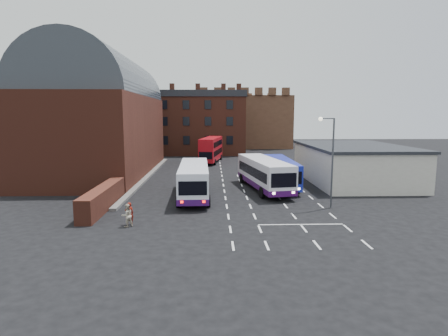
{
  "coord_description": "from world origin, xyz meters",
  "views": [
    {
      "loc": [
        -1.18,
        -28.35,
        7.66
      ],
      "look_at": [
        0.0,
        10.0,
        2.2
      ],
      "focal_mm": 30.0,
      "sensor_mm": 36.0,
      "label": 1
    }
  ],
  "objects_px": {
    "street_lamp": "(330,154)",
    "pedestrian_red": "(129,214)",
    "bus_blue": "(280,171)",
    "pedestrian_beige": "(127,215)",
    "bus_white_inbound": "(264,172)",
    "bus_red_double": "(211,149)",
    "bus_white_outbound": "(194,178)"
  },
  "relations": [
    {
      "from": "bus_red_double",
      "to": "pedestrian_red",
      "type": "xyz_separation_m",
      "value": [
        -5.62,
        -34.75,
        -1.33
      ]
    },
    {
      "from": "bus_blue",
      "to": "street_lamp",
      "type": "xyz_separation_m",
      "value": [
        2.35,
        -9.52,
        2.78
      ]
    },
    {
      "from": "street_lamp",
      "to": "bus_white_outbound",
      "type": "bearing_deg",
      "value": 157.64
    },
    {
      "from": "bus_white_outbound",
      "to": "pedestrian_beige",
      "type": "distance_m",
      "value": 10.25
    },
    {
      "from": "pedestrian_beige",
      "to": "bus_blue",
      "type": "bearing_deg",
      "value": -167.56
    },
    {
      "from": "bus_red_double",
      "to": "bus_white_inbound",
      "type": "bearing_deg",
      "value": 112.76
    },
    {
      "from": "pedestrian_beige",
      "to": "bus_red_double",
      "type": "bearing_deg",
      "value": -134.02
    },
    {
      "from": "bus_white_outbound",
      "to": "pedestrian_red",
      "type": "height_order",
      "value": "bus_white_outbound"
    },
    {
      "from": "pedestrian_beige",
      "to": "bus_white_outbound",
      "type": "bearing_deg",
      "value": -148.86
    },
    {
      "from": "bus_blue",
      "to": "pedestrian_red",
      "type": "bearing_deg",
      "value": 46.32
    },
    {
      "from": "bus_white_inbound",
      "to": "street_lamp",
      "type": "distance_m",
      "value": 9.27
    },
    {
      "from": "bus_white_inbound",
      "to": "street_lamp",
      "type": "xyz_separation_m",
      "value": [
        4.28,
        -7.79,
        2.65
      ]
    },
    {
      "from": "bus_white_inbound",
      "to": "pedestrian_red",
      "type": "xyz_separation_m",
      "value": [
        -11.11,
        -11.97,
        -1.07
      ]
    },
    {
      "from": "street_lamp",
      "to": "pedestrian_red",
      "type": "distance_m",
      "value": 16.38
    },
    {
      "from": "bus_red_double",
      "to": "street_lamp",
      "type": "relative_size",
      "value": 1.37
    },
    {
      "from": "street_lamp",
      "to": "pedestrian_beige",
      "type": "distance_m",
      "value": 16.55
    },
    {
      "from": "street_lamp",
      "to": "pedestrian_red",
      "type": "relative_size",
      "value": 4.66
    },
    {
      "from": "bus_blue",
      "to": "pedestrian_beige",
      "type": "height_order",
      "value": "bus_blue"
    },
    {
      "from": "bus_white_inbound",
      "to": "bus_blue",
      "type": "height_order",
      "value": "bus_white_inbound"
    },
    {
      "from": "pedestrian_beige",
      "to": "pedestrian_red",
      "type": "bearing_deg",
      "value": -129.37
    },
    {
      "from": "bus_white_outbound",
      "to": "pedestrian_red",
      "type": "relative_size",
      "value": 7.03
    },
    {
      "from": "bus_white_outbound",
      "to": "pedestrian_beige",
      "type": "bearing_deg",
      "value": -115.83
    },
    {
      "from": "street_lamp",
      "to": "bus_white_inbound",
      "type": "bearing_deg",
      "value": 118.78
    },
    {
      "from": "street_lamp",
      "to": "pedestrian_beige",
      "type": "bearing_deg",
      "value": -163.15
    },
    {
      "from": "bus_red_double",
      "to": "pedestrian_beige",
      "type": "height_order",
      "value": "bus_red_double"
    },
    {
      "from": "bus_blue",
      "to": "pedestrian_beige",
      "type": "relative_size",
      "value": 6.75
    },
    {
      "from": "bus_white_outbound",
      "to": "bus_red_double",
      "type": "bearing_deg",
      "value": 84.79
    },
    {
      "from": "bus_white_outbound",
      "to": "bus_blue",
      "type": "distance_m",
      "value": 10.18
    },
    {
      "from": "bus_blue",
      "to": "street_lamp",
      "type": "height_order",
      "value": "street_lamp"
    },
    {
      "from": "bus_white_outbound",
      "to": "bus_blue",
      "type": "relative_size",
      "value": 1.04
    },
    {
      "from": "bus_white_outbound",
      "to": "bus_red_double",
      "type": "distance_m",
      "value": 25.97
    },
    {
      "from": "street_lamp",
      "to": "pedestrian_red",
      "type": "height_order",
      "value": "street_lamp"
    }
  ]
}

